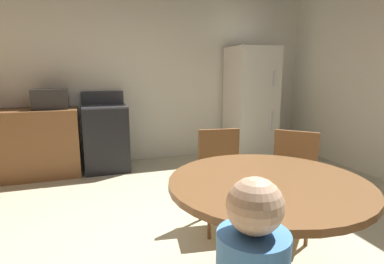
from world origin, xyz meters
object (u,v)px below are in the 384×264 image
oven_range (106,137)px  dining_table (267,206)px  refrigerator (251,103)px  microwave (50,99)px  chair_north (222,172)px  chair_northeast (292,175)px

oven_range → dining_table: oven_range is taller
refrigerator → dining_table: (-1.52, -2.93, -0.28)m
oven_range → microwave: microwave is taller
microwave → oven_range: bearing=0.3°
chair_north → chair_northeast: size_ratio=1.00×
chair_north → dining_table: bearing=-0.0°
microwave → dining_table: size_ratio=0.38×
chair_northeast → refrigerator: bearing=-155.0°
chair_northeast → oven_range: bearing=-103.0°
microwave → dining_table: (1.42, -2.98, -0.43)m
oven_range → microwave: (-0.67, -0.00, 0.56)m
refrigerator → microwave: (-2.94, 0.05, 0.15)m
oven_range → refrigerator: (2.27, -0.05, 0.41)m
dining_table → oven_range: bearing=104.0°
refrigerator → chair_north: (-1.39, -1.99, -0.38)m
oven_range → chair_northeast: (1.43, -2.32, 0.03)m
refrigerator → dining_table: 3.32m
microwave → chair_north: 2.62m
oven_range → refrigerator: refrigerator is taller
dining_table → chair_northeast: size_ratio=1.35×
microwave → chair_northeast: 3.17m
oven_range → chair_northeast: 2.72m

